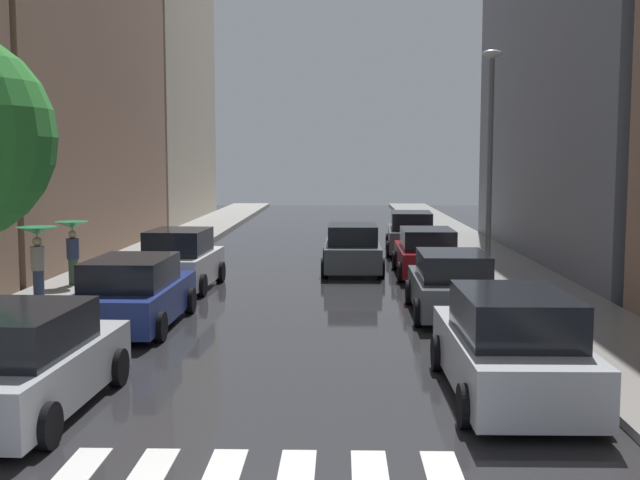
{
  "coord_description": "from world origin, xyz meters",
  "views": [
    {
      "loc": [
        0.98,
        -6.1,
        3.82
      ],
      "look_at": [
        0.2,
        23.7,
        0.77
      ],
      "focal_mm": 44.3,
      "sensor_mm": 36.0,
      "label": 1
    }
  ],
  "objects_px": {
    "parked_car_right_nearest": "(511,348)",
    "parked_car_left_second": "(134,294)",
    "parked_car_left_third": "(180,261)",
    "parked_car_right_fourth": "(411,234)",
    "parked_car_right_third": "(427,253)",
    "parked_car_left_nearest": "(22,364)",
    "pedestrian_by_kerb": "(72,239)",
    "pedestrian_foreground": "(37,246)",
    "parked_car_right_second": "(452,285)",
    "car_midroad": "(352,249)",
    "lamp_post_right": "(490,148)"
  },
  "relations": [
    {
      "from": "parked_car_left_nearest",
      "to": "lamp_post_right",
      "type": "distance_m",
      "value": 16.32
    },
    {
      "from": "parked_car_left_nearest",
      "to": "parked_car_right_nearest",
      "type": "bearing_deg",
      "value": -80.01
    },
    {
      "from": "parked_car_left_nearest",
      "to": "car_midroad",
      "type": "relative_size",
      "value": 1.02
    },
    {
      "from": "car_midroad",
      "to": "parked_car_left_nearest",
      "type": "bearing_deg",
      "value": 161.4
    },
    {
      "from": "parked_car_left_second",
      "to": "parked_car_right_fourth",
      "type": "distance_m",
      "value": 16.43
    },
    {
      "from": "parked_car_right_second",
      "to": "pedestrian_by_kerb",
      "type": "relative_size",
      "value": 2.29
    },
    {
      "from": "parked_car_left_second",
      "to": "pedestrian_by_kerb",
      "type": "bearing_deg",
      "value": 32.56
    },
    {
      "from": "parked_car_right_second",
      "to": "parked_car_right_third",
      "type": "relative_size",
      "value": 0.95
    },
    {
      "from": "parked_car_left_third",
      "to": "parked_car_right_third",
      "type": "bearing_deg",
      "value": -66.52
    },
    {
      "from": "parked_car_left_nearest",
      "to": "parked_car_left_second",
      "type": "distance_m",
      "value": 6.25
    },
    {
      "from": "pedestrian_foreground",
      "to": "parked_car_right_third",
      "type": "bearing_deg",
      "value": 15.62
    },
    {
      "from": "parked_car_left_second",
      "to": "lamp_post_right",
      "type": "distance_m",
      "value": 11.96
    },
    {
      "from": "parked_car_right_second",
      "to": "parked_car_right_fourth",
      "type": "relative_size",
      "value": 0.89
    },
    {
      "from": "parked_car_left_second",
      "to": "pedestrian_foreground",
      "type": "relative_size",
      "value": 2.44
    },
    {
      "from": "parked_car_left_second",
      "to": "parked_car_right_nearest",
      "type": "distance_m",
      "value": 9.11
    },
    {
      "from": "parked_car_right_second",
      "to": "lamp_post_right",
      "type": "height_order",
      "value": "lamp_post_right"
    },
    {
      "from": "car_midroad",
      "to": "pedestrian_by_kerb",
      "type": "relative_size",
      "value": 2.38
    },
    {
      "from": "parked_car_left_nearest",
      "to": "parked_car_right_third",
      "type": "bearing_deg",
      "value": -25.74
    },
    {
      "from": "parked_car_left_nearest",
      "to": "parked_car_right_third",
      "type": "xyz_separation_m",
      "value": [
        7.6,
        14.4,
        -0.03
      ]
    },
    {
      "from": "parked_car_right_fourth",
      "to": "parked_car_left_nearest",
      "type": "bearing_deg",
      "value": 162.5
    },
    {
      "from": "parked_car_right_second",
      "to": "pedestrian_by_kerb",
      "type": "distance_m",
      "value": 11.19
    },
    {
      "from": "parked_car_left_second",
      "to": "pedestrian_by_kerb",
      "type": "height_order",
      "value": "pedestrian_by_kerb"
    },
    {
      "from": "car_midroad",
      "to": "parked_car_left_second",
      "type": "bearing_deg",
      "value": 150.61
    },
    {
      "from": "parked_car_right_second",
      "to": "pedestrian_by_kerb",
      "type": "xyz_separation_m",
      "value": [
        -10.59,
        3.54,
        0.76
      ]
    },
    {
      "from": "parked_car_right_fourth",
      "to": "pedestrian_by_kerb",
      "type": "xyz_separation_m",
      "value": [
        -10.74,
        -9.48,
        0.7
      ]
    },
    {
      "from": "parked_car_left_second",
      "to": "parked_car_right_nearest",
      "type": "relative_size",
      "value": 1.0
    },
    {
      "from": "parked_car_right_nearest",
      "to": "parked_car_right_second",
      "type": "bearing_deg",
      "value": -0.32
    },
    {
      "from": "parked_car_right_third",
      "to": "parked_car_right_fourth",
      "type": "relative_size",
      "value": 0.94
    },
    {
      "from": "parked_car_left_third",
      "to": "parked_car_right_second",
      "type": "bearing_deg",
      "value": -113.97
    },
    {
      "from": "parked_car_right_fourth",
      "to": "parked_car_right_third",
      "type": "bearing_deg",
      "value": -177.74
    },
    {
      "from": "parked_car_right_fourth",
      "to": "lamp_post_right",
      "type": "relative_size",
      "value": 0.69
    },
    {
      "from": "lamp_post_right",
      "to": "car_midroad",
      "type": "bearing_deg",
      "value": 149.82
    },
    {
      "from": "parked_car_left_third",
      "to": "parked_car_right_second",
      "type": "height_order",
      "value": "parked_car_left_third"
    },
    {
      "from": "parked_car_left_second",
      "to": "parked_car_left_third",
      "type": "relative_size",
      "value": 1.15
    },
    {
      "from": "parked_car_right_fourth",
      "to": "car_midroad",
      "type": "bearing_deg",
      "value": 158.16
    },
    {
      "from": "parked_car_left_third",
      "to": "parked_car_left_second",
      "type": "bearing_deg",
      "value": -177.3
    },
    {
      "from": "parked_car_left_third",
      "to": "parked_car_right_fourth",
      "type": "height_order",
      "value": "parked_car_left_third"
    },
    {
      "from": "car_midroad",
      "to": "pedestrian_foreground",
      "type": "relative_size",
      "value": 2.31
    },
    {
      "from": "pedestrian_foreground",
      "to": "lamp_post_right",
      "type": "xyz_separation_m",
      "value": [
        12.47,
        4.2,
        2.59
      ]
    },
    {
      "from": "parked_car_left_nearest",
      "to": "parked_car_right_third",
      "type": "height_order",
      "value": "parked_car_left_nearest"
    },
    {
      "from": "parked_car_left_second",
      "to": "parked_car_right_second",
      "type": "xyz_separation_m",
      "value": [
        7.46,
        1.53,
        -0.02
      ]
    },
    {
      "from": "lamp_post_right",
      "to": "parked_car_left_nearest",
      "type": "bearing_deg",
      "value": -125.82
    },
    {
      "from": "parked_car_right_second",
      "to": "parked_car_right_fourth",
      "type": "distance_m",
      "value": 13.03
    },
    {
      "from": "parked_car_right_third",
      "to": "car_midroad",
      "type": "relative_size",
      "value": 1.01
    },
    {
      "from": "parked_car_left_third",
      "to": "parked_car_right_nearest",
      "type": "distance_m",
      "value": 12.88
    },
    {
      "from": "parked_car_left_second",
      "to": "car_midroad",
      "type": "bearing_deg",
      "value": -28.44
    },
    {
      "from": "pedestrian_by_kerb",
      "to": "pedestrian_foreground",
      "type": "bearing_deg",
      "value": 60.77
    },
    {
      "from": "parked_car_right_nearest",
      "to": "parked_car_left_second",
      "type": "bearing_deg",
      "value": 54.74
    },
    {
      "from": "parked_car_right_second",
      "to": "parked_car_right_fourth",
      "type": "bearing_deg",
      "value": 0.05
    },
    {
      "from": "parked_car_left_nearest",
      "to": "parked_car_left_second",
      "type": "bearing_deg",
      "value": 1.77
    }
  ]
}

